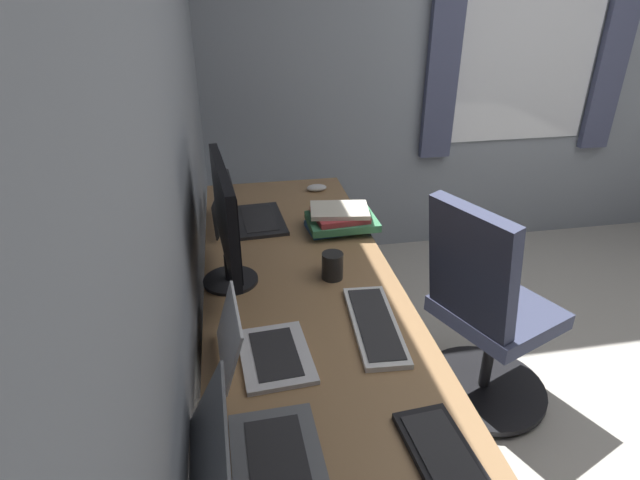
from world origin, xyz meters
TOP-DOWN VIEW (x-y plane):
  - wall_back at (0.00, 1.98)m, footprint 4.43×0.10m
  - wall_right at (1.96, 0.00)m, footprint 0.10×4.46m
  - window_panel at (1.90, -0.14)m, footprint 0.02×0.92m
  - curtain_near at (1.87, -0.72)m, footprint 0.05×0.20m
  - curtain_far at (1.87, 0.44)m, footprint 0.05×0.20m
  - desk at (0.25, 1.55)m, footprint 2.29×0.71m
  - drawer_pedestal at (0.20, 1.58)m, footprint 0.40×0.51m
  - monitor_primary at (0.40, 1.81)m, footprint 0.54×0.20m
  - laptop_leftmost at (0.90, 1.73)m, footprint 0.37×0.34m
  - laptop_left at (-0.44, 1.79)m, footprint 0.35×0.31m
  - laptop_center at (-0.05, 1.74)m, footprint 0.30×0.28m
  - keyboard_main at (-0.54, 1.34)m, footprint 0.43×0.17m
  - keyboard_spare at (0.04, 1.37)m, footprint 0.43×0.17m
  - mouse_main at (1.23, 1.35)m, footprint 0.06×0.10m
  - book_stack_near at (0.75, 1.32)m, footprint 0.23×0.31m
  - coffee_mug at (0.37, 1.44)m, footprint 0.12×0.08m
  - office_chair at (0.37, 0.78)m, footprint 0.57×0.61m

SIDE VIEW (x-z plane):
  - drawer_pedestal at x=0.20m, z-range 0.00..0.69m
  - office_chair at x=0.37m, z-range -0.03..0.94m
  - desk at x=0.25m, z-range 0.30..1.03m
  - keyboard_main at x=-0.54m, z-range 0.73..0.75m
  - keyboard_spare at x=0.04m, z-range 0.73..0.75m
  - mouse_main at x=1.23m, z-range 0.73..0.76m
  - laptop_left at x=-0.44m, z-range 0.68..0.87m
  - laptop_center at x=-0.05m, z-range 0.68..0.88m
  - laptop_leftmost at x=0.90m, z-range 0.68..0.88m
  - book_stack_near at x=0.75m, z-range 0.73..0.83m
  - coffee_mug at x=0.37m, z-range 0.73..0.83m
  - monitor_primary at x=0.40m, z-range 0.76..1.21m
  - wall_back at x=0.00m, z-range 0.00..2.60m
  - wall_right at x=1.96m, z-range 0.00..2.60m
  - window_panel at x=1.90m, z-range 0.74..1.98m
  - curtain_near at x=1.87m, z-range 0.66..2.06m
  - curtain_far at x=1.87m, z-range 0.66..2.06m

